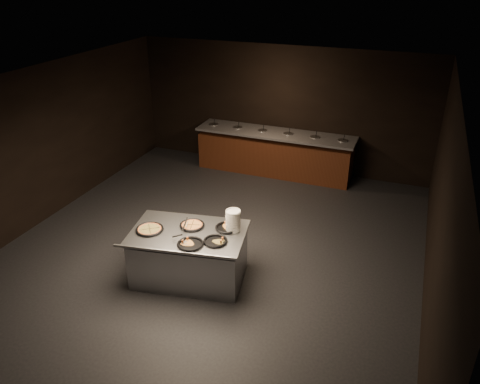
{
  "coord_description": "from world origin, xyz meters",
  "views": [
    {
      "loc": [
        2.96,
        -6.28,
        4.58
      ],
      "look_at": [
        0.4,
        0.3,
        1.06
      ],
      "focal_mm": 35.0,
      "sensor_mm": 36.0,
      "label": 1
    }
  ],
  "objects_px": {
    "serving_counter": "(189,256)",
    "plate_stack": "(233,221)",
    "pan_cheese_whole": "(192,225)",
    "pan_veggie_whole": "(150,229)"
  },
  "relations": [
    {
      "from": "pan_cheese_whole",
      "to": "pan_veggie_whole",
      "type": "bearing_deg",
      "value": -147.76
    },
    {
      "from": "pan_veggie_whole",
      "to": "serving_counter",
      "type": "bearing_deg",
      "value": 16.46
    },
    {
      "from": "plate_stack",
      "to": "pan_cheese_whole",
      "type": "relative_size",
      "value": 0.86
    },
    {
      "from": "plate_stack",
      "to": "pan_veggie_whole",
      "type": "bearing_deg",
      "value": -158.23
    },
    {
      "from": "pan_veggie_whole",
      "to": "pan_cheese_whole",
      "type": "distance_m",
      "value": 0.66
    },
    {
      "from": "pan_veggie_whole",
      "to": "pan_cheese_whole",
      "type": "xyz_separation_m",
      "value": [
        0.55,
        0.35,
        -0.0
      ]
    },
    {
      "from": "serving_counter",
      "to": "plate_stack",
      "type": "height_order",
      "value": "plate_stack"
    },
    {
      "from": "pan_cheese_whole",
      "to": "plate_stack",
      "type": "bearing_deg",
      "value": 11.29
    },
    {
      "from": "serving_counter",
      "to": "plate_stack",
      "type": "distance_m",
      "value": 0.92
    },
    {
      "from": "pan_veggie_whole",
      "to": "pan_cheese_whole",
      "type": "relative_size",
      "value": 1.09
    }
  ]
}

